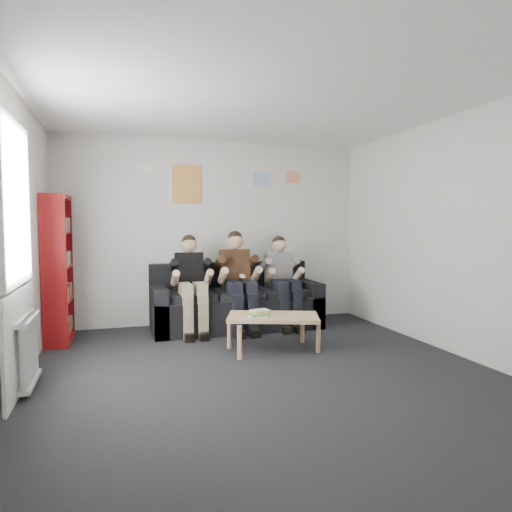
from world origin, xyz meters
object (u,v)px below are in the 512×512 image
at_px(coffee_table, 273,319).
at_px(person_left, 191,284).
at_px(person_right, 283,281).
at_px(bookshelf, 59,269).
at_px(person_middle, 239,281).
at_px(sofa, 235,305).

bearing_deg(coffee_table, person_left, 125.29).
bearing_deg(person_left, person_right, 4.79).
height_order(bookshelf, person_right, bookshelf).
relative_size(person_left, person_middle, 0.96).
xyz_separation_m(bookshelf, person_left, (1.64, -0.08, -0.24)).
distance_m(coffee_table, person_right, 1.25).
bearing_deg(person_right, person_left, -178.11).
relative_size(sofa, person_middle, 1.70).
xyz_separation_m(coffee_table, person_middle, (-0.12, 1.09, 0.32)).
relative_size(coffee_table, person_right, 0.80).
distance_m(sofa, person_right, 0.76).
height_order(bookshelf, person_middle, bookshelf).
bearing_deg(bookshelf, coffee_table, -24.66).
bearing_deg(bookshelf, person_right, -0.23).
relative_size(person_left, person_right, 1.02).
distance_m(sofa, person_left, 0.77).
bearing_deg(sofa, person_left, -162.51).
bearing_deg(person_right, bookshelf, -179.73).
bearing_deg(sofa, coffee_table, -84.54).
distance_m(sofa, person_middle, 0.42).
bearing_deg(sofa, person_middle, -90.00).
relative_size(bookshelf, person_left, 1.38).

